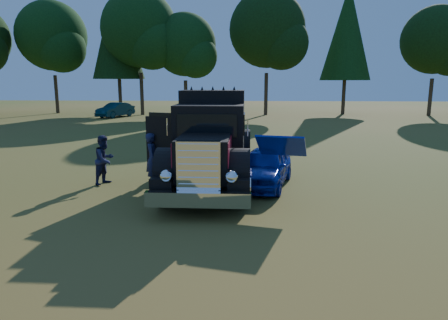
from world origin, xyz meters
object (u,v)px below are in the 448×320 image
(diamond_t_truck, at_px, (210,146))
(hotrod_coupe, at_px, (264,167))
(distant_teal_car, at_px, (115,110))
(spectator_far, at_px, (105,160))
(spectator_near, at_px, (152,159))

(diamond_t_truck, distance_m, hotrod_coupe, 1.84)
(diamond_t_truck, height_order, distant_teal_car, diamond_t_truck)
(diamond_t_truck, xyz_separation_m, hotrod_coupe, (1.71, 0.16, -0.66))
(spectator_far, height_order, distant_teal_car, spectator_far)
(spectator_near, xyz_separation_m, spectator_far, (-1.56, -0.02, -0.04))
(diamond_t_truck, bearing_deg, spectator_near, 176.63)
(spectator_near, xyz_separation_m, distant_teal_car, (-9.46, 24.77, -0.16))
(distant_teal_car, bearing_deg, diamond_t_truck, -43.14)
(diamond_t_truck, height_order, hotrod_coupe, diamond_t_truck)
(hotrod_coupe, distance_m, spectator_near, 3.60)
(hotrod_coupe, relative_size, spectator_far, 2.61)
(spectator_near, bearing_deg, hotrod_coupe, -99.53)
(spectator_far, xyz_separation_m, distant_teal_car, (-7.90, 24.78, -0.12))
(hotrod_coupe, relative_size, spectator_near, 2.49)
(hotrod_coupe, bearing_deg, spectator_far, -179.25)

